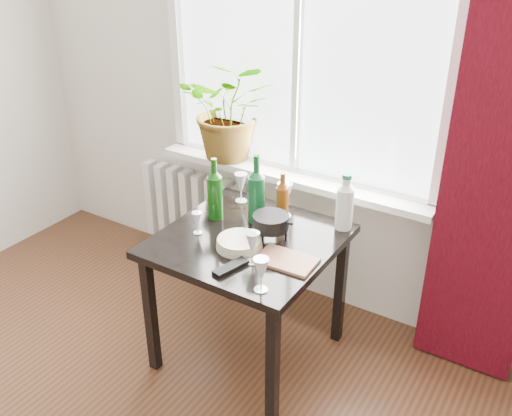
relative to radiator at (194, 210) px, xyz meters
The scene contains 19 objects.
window 1.43m from the radiator, ahead, with size 1.72×0.08×1.62m.
windowsill 0.87m from the radiator, ahead, with size 1.72×0.20×0.04m.
curtain 2.08m from the radiator, ahead, with size 0.50×0.12×2.56m.
radiator is the anchor object (origin of this frame).
table 1.09m from the radiator, 36.54° to the right, with size 0.85×0.85×0.74m.
potted_plant 0.84m from the radiator, ahead, with size 0.55×0.48×0.61m, color #3E731E.
wine_bottle_left 0.96m from the radiator, 42.69° to the right, with size 0.08×0.08×0.35m, color #0D3D0B, non-canonical shape.
wine_bottle_right 1.07m from the radiator, 30.10° to the right, with size 0.09×0.09×0.38m, color #0D441F, non-canonical shape.
bottle_amber 1.09m from the radiator, 22.72° to the right, with size 0.07×0.07×0.27m, color #68340B, non-canonical shape.
cleaning_bottle 1.35m from the radiator, 13.21° to the right, with size 0.09×0.09×0.31m, color silver, non-canonical shape.
wineglass_front_right 1.35m from the radiator, 39.30° to the right, with size 0.07×0.07×0.16m, color silver, non-canonical shape.
wineglass_far_right 1.56m from the radiator, 40.58° to the right, with size 0.07×0.07×0.16m, color white, non-canonical shape.
wineglass_back_center 1.06m from the radiator, 20.64° to the right, with size 0.08×0.08×0.20m, color silver, non-canonical shape.
wineglass_back_left 0.81m from the radiator, 27.50° to the right, with size 0.07×0.07×0.17m, color silver, non-canonical shape.
wineglass_front_left 1.04m from the radiator, 50.09° to the right, with size 0.05×0.05×0.12m, color silver, non-canonical shape.
plate_stack 1.20m from the radiator, 40.22° to the right, with size 0.23×0.23×0.05m, color beige.
fondue_pot 1.20m from the radiator, 31.68° to the right, with size 0.21×0.18×0.14m, color black, non-canonical shape.
tv_remote 1.36m from the radiator, 44.20° to the right, with size 0.05×0.18×0.02m, color black.
cutting_board 1.38m from the radiator, 32.75° to the right, with size 0.27×0.18×0.01m, color #995F45.
Camera 1 is at (1.44, -0.51, 2.19)m, focal length 40.00 mm.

